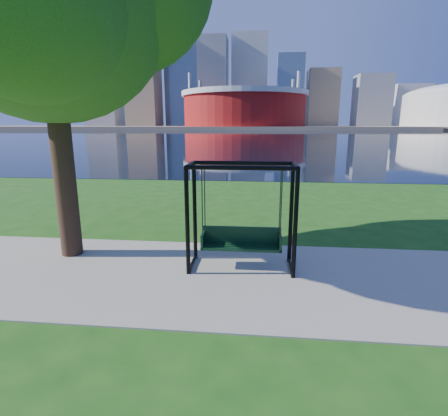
# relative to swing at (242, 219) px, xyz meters

# --- Properties ---
(ground) EXTENTS (900.00, 900.00, 0.00)m
(ground) POSITION_rel_swing_xyz_m (-0.42, -0.03, -1.11)
(ground) COLOR #1E5114
(ground) RESTS_ON ground
(path) EXTENTS (120.00, 4.00, 0.03)m
(path) POSITION_rel_swing_xyz_m (-0.42, -0.53, -1.09)
(path) COLOR #9E937F
(path) RESTS_ON ground
(river) EXTENTS (900.00, 180.00, 0.02)m
(river) POSITION_rel_swing_xyz_m (-0.42, 101.97, -1.10)
(river) COLOR black
(river) RESTS_ON ground
(far_bank) EXTENTS (900.00, 228.00, 2.00)m
(far_bank) POSITION_rel_swing_xyz_m (-0.42, 305.97, -0.11)
(far_bank) COLOR #937F60
(far_bank) RESTS_ON ground
(stadium) EXTENTS (83.00, 83.00, 32.00)m
(stadium) POSITION_rel_swing_xyz_m (-10.42, 234.97, 13.12)
(stadium) COLOR maroon
(stadium) RESTS_ON far_bank
(skyline) EXTENTS (392.00, 66.00, 96.50)m
(skyline) POSITION_rel_swing_xyz_m (-4.68, 319.36, 34.78)
(skyline) COLOR gray
(skyline) RESTS_ON far_bank
(swing) EXTENTS (2.25, 0.99, 2.29)m
(swing) POSITION_rel_swing_xyz_m (0.00, 0.00, 0.00)
(swing) COLOR black
(swing) RESTS_ON ground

